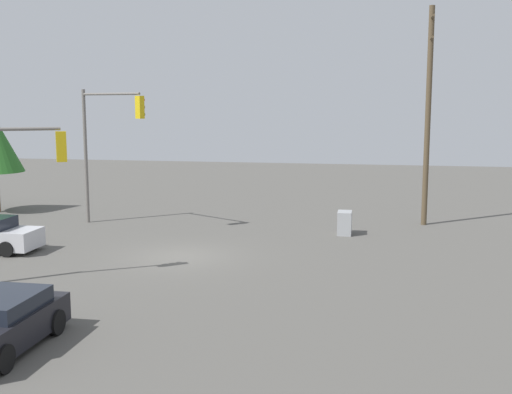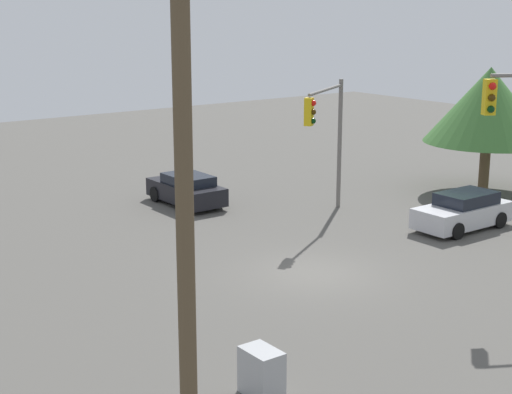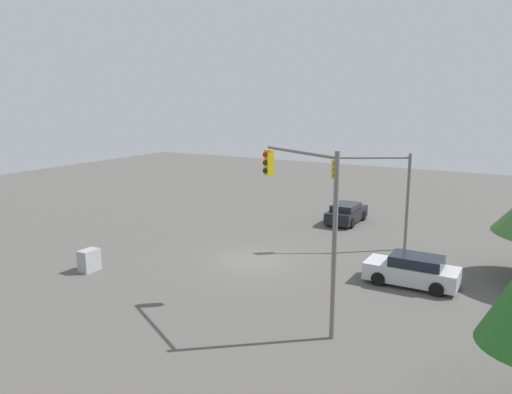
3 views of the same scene
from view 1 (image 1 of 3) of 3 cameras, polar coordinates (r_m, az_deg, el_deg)
ground_plane at (r=26.32m, az=-6.80°, el=-5.27°), size 80.00×80.00×0.00m
sedan_dark at (r=17.72m, az=-21.67°, el=-10.43°), size 4.07×1.89×1.38m
traffic_signal_cross at (r=32.62m, az=-13.22°, el=5.59°), size 2.44×4.10×6.84m
utility_pole_tall at (r=33.31m, az=15.05°, el=7.34°), size 2.20×0.28×10.86m
electrical_cabinet at (r=30.56m, az=7.88°, el=-2.30°), size 0.99×0.65×1.10m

